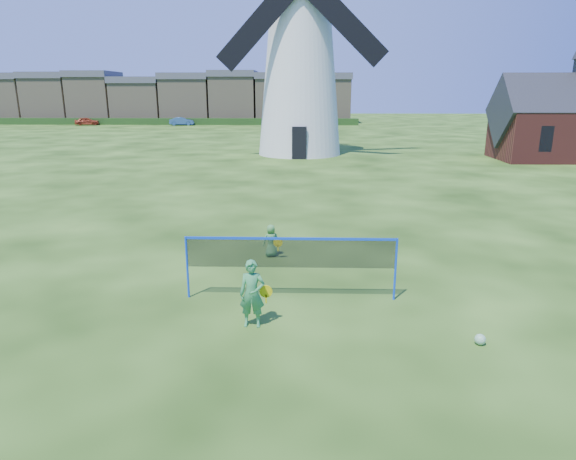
% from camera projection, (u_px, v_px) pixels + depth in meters
% --- Properties ---
extents(ground, '(220.00, 220.00, 0.00)m').
position_uv_depth(ground, '(279.00, 293.00, 12.40)').
color(ground, black).
rests_on(ground, ground).
extents(windmill, '(12.82, 6.58, 19.10)m').
position_uv_depth(windmill, '(300.00, 65.00, 38.38)').
color(windmill, white).
rests_on(windmill, ground).
extents(chapel, '(11.10, 5.38, 9.39)m').
position_uv_depth(chapel, '(574.00, 124.00, 36.10)').
color(chapel, maroon).
rests_on(chapel, ground).
extents(badminton_net, '(5.05, 0.05, 1.55)m').
position_uv_depth(badminton_net, '(291.00, 254.00, 11.77)').
color(badminton_net, blue).
rests_on(badminton_net, ground).
extents(player_girl, '(0.69, 0.37, 1.48)m').
position_uv_depth(player_girl, '(252.00, 294.00, 10.46)').
color(player_girl, '#388D4E').
rests_on(player_girl, ground).
extents(player_boy, '(0.64, 0.45, 0.99)m').
position_uv_depth(player_boy, '(271.00, 241.00, 15.04)').
color(player_boy, '#458640').
rests_on(player_boy, ground).
extents(play_ball, '(0.22, 0.22, 0.22)m').
position_uv_depth(play_ball, '(480.00, 339.00, 9.84)').
color(play_ball, green).
rests_on(play_ball, ground).
extents(terraced_houses, '(60.28, 8.40, 8.18)m').
position_uv_depth(terraced_houses, '(166.00, 98.00, 81.30)').
color(terraced_houses, '#978564').
rests_on(terraced_houses, ground).
extents(hedge, '(62.00, 0.80, 1.00)m').
position_uv_depth(hedge, '(157.00, 121.00, 76.45)').
color(hedge, '#193814').
rests_on(hedge, ground).
extents(car_left, '(3.76, 2.58, 1.19)m').
position_uv_depth(car_left, '(87.00, 121.00, 75.30)').
color(car_left, '#9B331C').
rests_on(car_left, ground).
extents(car_right, '(3.75, 1.60, 1.20)m').
position_uv_depth(car_right, '(182.00, 121.00, 75.09)').
color(car_right, '#2A4F80').
rests_on(car_right, ground).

